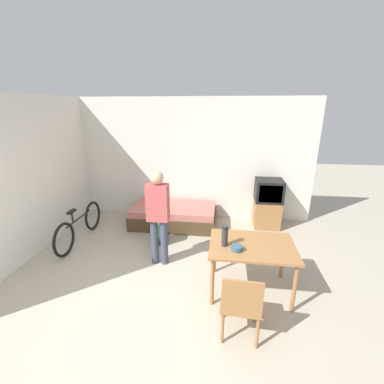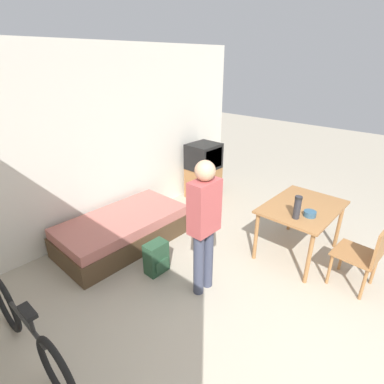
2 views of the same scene
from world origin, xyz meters
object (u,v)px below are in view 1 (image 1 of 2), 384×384
object	(u,v)px
tv	(268,203)
thermos_flask	(225,235)
daybed	(174,216)
dining_table	(252,250)
person_standing	(158,212)
mate_bowl	(237,248)
backpack	(160,233)
bicycle	(80,226)
wooden_chair	(241,303)

from	to	relation	value
tv	thermos_flask	world-z (taller)	tv
tv	thermos_flask	size ratio (longest dim) A/B	3.66
daybed	dining_table	bearing A→B (deg)	-53.04
person_standing	mate_bowl	xyz separation A→B (m)	(1.21, -0.66, -0.16)
daybed	backpack	size ratio (longest dim) A/B	4.36
thermos_flask	mate_bowl	size ratio (longest dim) A/B	1.93
daybed	person_standing	world-z (taller)	person_standing
mate_bowl	backpack	bearing A→B (deg)	136.68
dining_table	thermos_flask	bearing A→B (deg)	-169.22
thermos_flask	mate_bowl	distance (m)	0.23
tv	bicycle	xyz separation A→B (m)	(-3.66, -1.14, -0.21)
daybed	dining_table	world-z (taller)	dining_table
backpack	daybed	bearing A→B (deg)	82.70
bicycle	thermos_flask	size ratio (longest dim) A/B	5.75
bicycle	mate_bowl	size ratio (longest dim) A/B	11.13
person_standing	daybed	bearing A→B (deg)	92.07
wooden_chair	bicycle	xyz separation A→B (m)	(-2.96, 1.87, -0.17)
person_standing	mate_bowl	bearing A→B (deg)	-28.78
person_standing	backpack	bearing A→B (deg)	104.41
wooden_chair	dining_table	bearing A→B (deg)	78.39
dining_table	wooden_chair	xyz separation A→B (m)	(-0.17, -0.85, -0.15)
tv	backpack	xyz separation A→B (m)	(-2.11, -1.04, -0.32)
person_standing	dining_table	bearing A→B (deg)	-18.98
daybed	person_standing	xyz separation A→B (m)	(0.05, -1.47, 0.70)
daybed	dining_table	xyz separation A→B (m)	(1.47, -1.96, 0.42)
daybed	mate_bowl	world-z (taller)	mate_bowl
wooden_chair	backpack	distance (m)	2.43
mate_bowl	person_standing	bearing A→B (deg)	151.22
daybed	person_standing	size ratio (longest dim) A/B	1.16
person_standing	thermos_flask	world-z (taller)	person_standing
daybed	backpack	world-z (taller)	daybed
wooden_chair	thermos_flask	size ratio (longest dim) A/B	2.98
wooden_chair	mate_bowl	distance (m)	0.73
wooden_chair	backpack	size ratio (longest dim) A/B	2.03
wooden_chair	person_standing	size ratio (longest dim) A/B	0.54
person_standing	thermos_flask	size ratio (longest dim) A/B	5.51
daybed	mate_bowl	size ratio (longest dim) A/B	12.35
bicycle	person_standing	distance (m)	1.89
backpack	person_standing	bearing A→B (deg)	-75.59
wooden_chair	person_standing	bearing A→B (deg)	132.95
daybed	backpack	distance (m)	0.85
wooden_chair	person_standing	world-z (taller)	person_standing
tv	wooden_chair	size ratio (longest dim) A/B	1.23
daybed	wooden_chair	size ratio (longest dim) A/B	2.14
daybed	backpack	bearing A→B (deg)	-97.30
daybed	wooden_chair	world-z (taller)	wooden_chair
wooden_chair	bicycle	bearing A→B (deg)	147.73
dining_table	wooden_chair	distance (m)	0.88
thermos_flask	backpack	world-z (taller)	thermos_flask
wooden_chair	tv	bearing A→B (deg)	76.76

